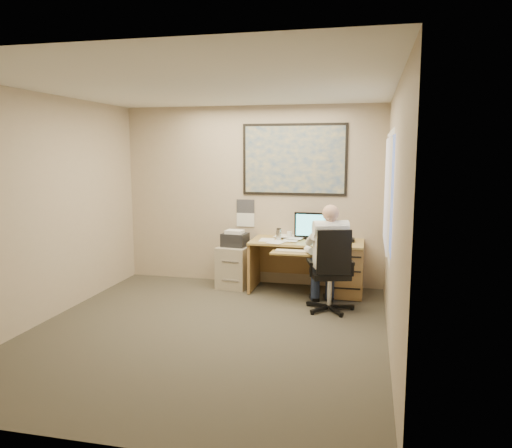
% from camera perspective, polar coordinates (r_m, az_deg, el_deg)
% --- Properties ---
extents(room_shell, '(4.00, 4.50, 2.70)m').
position_cam_1_polar(room_shell, '(5.48, -5.92, 1.20)').
color(room_shell, '#3C382E').
rests_on(room_shell, ground).
extents(desk, '(1.60, 0.97, 1.14)m').
position_cam_1_polar(desk, '(7.24, 8.41, -4.38)').
color(desk, '#AB8C49').
rests_on(desk, ground).
extents(world_map, '(1.56, 0.03, 1.06)m').
position_cam_1_polar(world_map, '(7.46, 4.39, 7.35)').
color(world_map, '#1E4C93').
rests_on(world_map, room_shell).
extents(wall_calendar, '(0.28, 0.01, 0.42)m').
position_cam_1_polar(wall_calendar, '(7.67, -1.21, 1.26)').
color(wall_calendar, white).
rests_on(wall_calendar, room_shell).
extents(window_blinds, '(0.06, 1.40, 1.30)m').
position_cam_1_polar(window_blinds, '(5.97, 14.93, 3.48)').
color(window_blinds, silver).
rests_on(window_blinds, room_shell).
extents(filing_cabinet, '(0.50, 0.58, 0.86)m').
position_cam_1_polar(filing_cabinet, '(7.51, -2.39, -4.42)').
color(filing_cabinet, '#ADA18B').
rests_on(filing_cabinet, ground).
extents(office_chair, '(0.79, 0.79, 1.08)m').
position_cam_1_polar(office_chair, '(6.45, 8.26, -7.14)').
color(office_chair, black).
rests_on(office_chair, ground).
extents(person, '(0.79, 0.94, 1.36)m').
position_cam_1_polar(person, '(6.44, 8.50, -3.83)').
color(person, white).
rests_on(person, office_chair).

